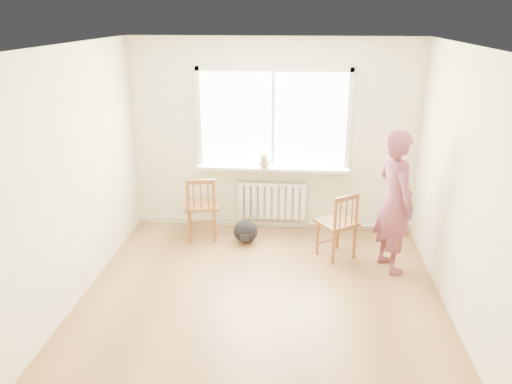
% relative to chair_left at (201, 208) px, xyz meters
% --- Properties ---
extents(floor, '(4.50, 4.50, 0.00)m').
position_rel_chair_left_xyz_m(floor, '(0.94, -1.71, -0.46)').
color(floor, '#9E6E40').
rests_on(floor, ground).
extents(ceiling, '(4.50, 4.50, 0.00)m').
position_rel_chair_left_xyz_m(ceiling, '(0.94, -1.71, 2.24)').
color(ceiling, white).
rests_on(ceiling, back_wall).
extents(back_wall, '(4.00, 0.01, 2.70)m').
position_rel_chair_left_xyz_m(back_wall, '(0.94, 0.54, 0.89)').
color(back_wall, '#EFE9BF').
rests_on(back_wall, ground).
extents(window, '(2.12, 0.05, 1.42)m').
position_rel_chair_left_xyz_m(window, '(0.94, 0.51, 1.20)').
color(window, white).
rests_on(window, back_wall).
extents(windowsill, '(2.15, 0.22, 0.04)m').
position_rel_chair_left_xyz_m(windowsill, '(0.94, 0.43, 0.47)').
color(windowsill, white).
rests_on(windowsill, back_wall).
extents(radiator, '(1.00, 0.12, 0.55)m').
position_rel_chair_left_xyz_m(radiator, '(0.94, 0.45, -0.02)').
color(radiator, white).
rests_on(radiator, back_wall).
extents(heating_pipe, '(1.40, 0.04, 0.04)m').
position_rel_chair_left_xyz_m(heating_pipe, '(2.19, 0.48, -0.38)').
color(heating_pipe, silver).
rests_on(heating_pipe, back_wall).
extents(baseboard, '(4.00, 0.03, 0.08)m').
position_rel_chair_left_xyz_m(baseboard, '(0.94, 0.53, -0.42)').
color(baseboard, beige).
rests_on(baseboard, ground).
extents(chair_left, '(0.53, 0.51, 0.92)m').
position_rel_chair_left_xyz_m(chair_left, '(0.00, 0.00, 0.00)').
color(chair_left, brown).
rests_on(chair_left, floor).
extents(chair_right, '(0.60, 0.60, 0.89)m').
position_rel_chair_left_xyz_m(chair_right, '(1.84, -0.40, -0.01)').
color(chair_right, brown).
rests_on(chair_right, floor).
extents(person, '(0.62, 0.74, 1.75)m').
position_rel_chair_left_xyz_m(person, '(2.46, -0.61, 0.41)').
color(person, '#BC3E55').
rests_on(person, floor).
extents(cat, '(0.17, 0.39, 0.26)m').
position_rel_chair_left_xyz_m(cat, '(0.84, 0.34, 0.59)').
color(cat, '#CAB68A').
rests_on(cat, windowsill).
extents(backpack, '(0.40, 0.36, 0.33)m').
position_rel_chair_left_xyz_m(backpack, '(0.61, -0.07, -0.30)').
color(backpack, black).
rests_on(backpack, floor).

